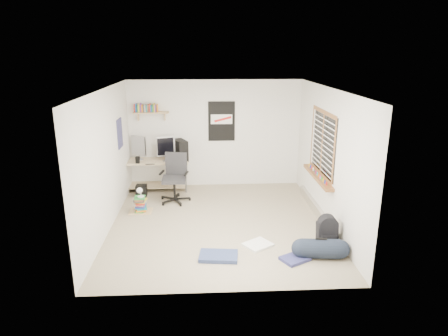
{
  "coord_description": "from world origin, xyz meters",
  "views": [
    {
      "loc": [
        -0.27,
        -6.93,
        3.15
      ],
      "look_at": [
        0.1,
        0.18,
        1.03
      ],
      "focal_mm": 32.0,
      "sensor_mm": 36.0,
      "label": 1
    }
  ],
  "objects_px": {
    "desk": "(156,174)",
    "office_chair": "(174,180)",
    "book_stack": "(140,205)",
    "backpack": "(327,235)",
    "duffel_bag": "(320,250)"
  },
  "relations": [
    {
      "from": "desk",
      "to": "office_chair",
      "type": "height_order",
      "value": "office_chair"
    },
    {
      "from": "office_chair",
      "to": "backpack",
      "type": "height_order",
      "value": "office_chair"
    },
    {
      "from": "office_chair",
      "to": "backpack",
      "type": "distance_m",
      "value": 3.45
    },
    {
      "from": "backpack",
      "to": "duffel_bag",
      "type": "height_order",
      "value": "duffel_bag"
    },
    {
      "from": "office_chair",
      "to": "backpack",
      "type": "bearing_deg",
      "value": -28.93
    },
    {
      "from": "book_stack",
      "to": "backpack",
      "type": "bearing_deg",
      "value": -26.3
    },
    {
      "from": "desk",
      "to": "office_chair",
      "type": "distance_m",
      "value": 0.97
    },
    {
      "from": "desk",
      "to": "backpack",
      "type": "bearing_deg",
      "value": -41.19
    },
    {
      "from": "backpack",
      "to": "book_stack",
      "type": "height_order",
      "value": "backpack"
    },
    {
      "from": "desk",
      "to": "office_chair",
      "type": "bearing_deg",
      "value": -57.6
    },
    {
      "from": "duffel_bag",
      "to": "desk",
      "type": "bearing_deg",
      "value": 136.45
    },
    {
      "from": "backpack",
      "to": "duffel_bag",
      "type": "relative_size",
      "value": 0.72
    },
    {
      "from": "duffel_bag",
      "to": "backpack",
      "type": "bearing_deg",
      "value": 66.3
    },
    {
      "from": "backpack",
      "to": "desk",
      "type": "bearing_deg",
      "value": 137.49
    },
    {
      "from": "book_stack",
      "to": "office_chair",
      "type": "bearing_deg",
      "value": 39.8
    }
  ]
}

